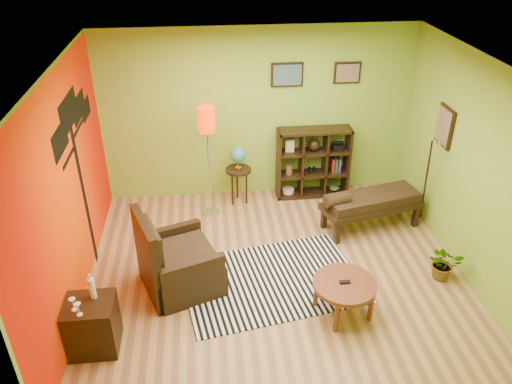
{
  "coord_description": "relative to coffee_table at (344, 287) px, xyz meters",
  "views": [
    {
      "loc": [
        -0.84,
        -5.24,
        4.33
      ],
      "look_at": [
        -0.23,
        0.4,
        1.05
      ],
      "focal_mm": 35.0,
      "sensor_mm": 36.0,
      "label": 1
    }
  ],
  "objects": [
    {
      "name": "ground",
      "position": [
        -0.69,
        0.83,
        -0.4
      ],
      "size": [
        5.0,
        5.0,
        0.0
      ],
      "primitive_type": "plane",
      "color": "tan",
      "rests_on": "ground"
    },
    {
      "name": "globe_table",
      "position": [
        -1.05,
        2.74,
        0.37
      ],
      "size": [
        0.41,
        0.41,
        1.01
      ],
      "color": "black",
      "rests_on": "ground"
    },
    {
      "name": "cube_shelf",
      "position": [
        0.22,
        2.86,
        0.2
      ],
      "size": [
        1.2,
        0.35,
        1.2
      ],
      "color": "black",
      "rests_on": "ground"
    },
    {
      "name": "potted_plant",
      "position": [
        1.49,
        0.5,
        -0.21
      ],
      "size": [
        0.53,
        0.56,
        0.37
      ],
      "primitive_type": "imported",
      "rotation": [
        0.0,
        0.0,
        -0.23
      ],
      "color": "#26661E",
      "rests_on": "ground"
    },
    {
      "name": "bench",
      "position": [
        0.85,
        1.77,
        0.05
      ],
      "size": [
        1.61,
        0.88,
        0.71
      ],
      "color": "black",
      "rests_on": "ground"
    },
    {
      "name": "floor_lamp",
      "position": [
        -1.52,
        2.43,
        1.06
      ],
      "size": [
        0.27,
        0.27,
        1.8
      ],
      "color": "silver",
      "rests_on": "ground"
    },
    {
      "name": "room_shell",
      "position": [
        -0.78,
        0.85,
        1.4
      ],
      "size": [
        5.04,
        4.54,
        2.82
      ],
      "color": "#84AF32",
      "rests_on": "ground"
    },
    {
      "name": "zebra_rug",
      "position": [
        -0.77,
        0.67,
        -0.39
      ],
      "size": [
        2.53,
        1.93,
        0.01
      ],
      "primitive_type": "cube",
      "rotation": [
        0.0,
        0.0,
        0.17
      ],
      "color": "white",
      "rests_on": "ground"
    },
    {
      "name": "coffee_table",
      "position": [
        0.0,
        0.0,
        0.0
      ],
      "size": [
        0.76,
        0.76,
        0.48
      ],
      "color": "brown",
      "rests_on": "ground"
    },
    {
      "name": "side_cabinet",
      "position": [
        -2.89,
        -0.23,
        -0.08
      ],
      "size": [
        0.53,
        0.48,
        0.94
      ],
      "color": "black",
      "rests_on": "ground"
    },
    {
      "name": "armchair",
      "position": [
        -2.0,
        0.7,
        -0.06
      ],
      "size": [
        1.17,
        1.16,
        1.12
      ],
      "color": "black",
      "rests_on": "ground"
    }
  ]
}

